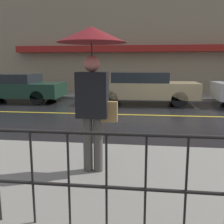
{
  "coord_description": "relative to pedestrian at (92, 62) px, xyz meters",
  "views": [
    {
      "loc": [
        -0.96,
        -9.05,
        1.75
      ],
      "look_at": [
        -1.77,
        -2.69,
        0.58
      ],
      "focal_mm": 42.0,
      "sensor_mm": 36.0,
      "label": 1
    }
  ],
  "objects": [
    {
      "name": "ground_plane",
      "position": [
        1.72,
        5.31,
        -1.78
      ],
      "size": [
        80.0,
        80.0,
        0.0
      ],
      "primitive_type": "plane",
      "color": "black"
    },
    {
      "name": "sidewalk_near",
      "position": [
        1.72,
        -0.14,
        -1.71
      ],
      "size": [
        28.0,
        3.04,
        0.14
      ],
      "color": "gray",
      "rests_on": "ground_plane"
    },
    {
      "name": "sidewalk_far",
      "position": [
        1.72,
        10.32,
        -1.71
      ],
      "size": [
        28.0,
        2.17,
        0.14
      ],
      "color": "gray",
      "rests_on": "ground_plane"
    },
    {
      "name": "lane_marking",
      "position": [
        1.72,
        5.31,
        -1.77
      ],
      "size": [
        25.2,
        0.12,
        0.01
      ],
      "color": "gold",
      "rests_on": "ground_plane"
    },
    {
      "name": "building_storefront",
      "position": [
        1.72,
        11.53,
        1.04
      ],
      "size": [
        28.0,
        0.85,
        5.66
      ],
      "color": "gray",
      "rests_on": "ground_plane"
    },
    {
      "name": "pedestrian",
      "position": [
        0.0,
        0.0,
        0.0
      ],
      "size": [
        0.99,
        0.99,
        2.14
      ],
      "color": "#4C4742",
      "rests_on": "sidewalk_near"
    },
    {
      "name": "car_dark_green",
      "position": [
        -5.32,
        7.96,
        -1.09
      ],
      "size": [
        4.37,
        1.86,
        1.31
      ],
      "color": "#193828",
      "rests_on": "ground_plane"
    },
    {
      "name": "car_tan",
      "position": [
        0.68,
        7.96,
        -1.04
      ],
      "size": [
        4.64,
        1.73,
        1.41
      ],
      "color": "tan",
      "rests_on": "ground_plane"
    }
  ]
}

